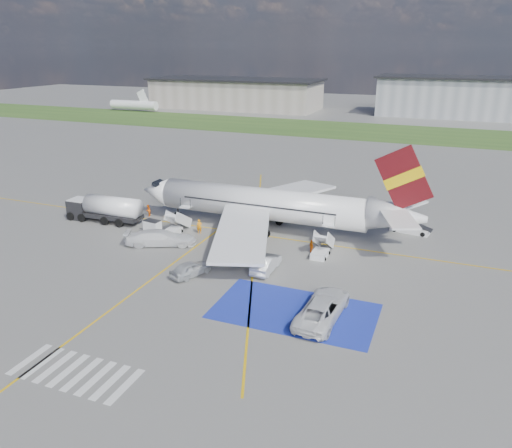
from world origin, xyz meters
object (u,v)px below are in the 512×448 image
(belt_loader, at_px, (410,230))
(car_silver_a, at_px, (191,269))
(gpu_cart, at_px, (153,227))
(fuel_tanker, at_px, (105,211))
(airliner, at_px, (273,205))
(car_silver_b, at_px, (266,263))
(van_white_a, at_px, (323,304))
(van_white_b, at_px, (161,235))

(belt_loader, bearing_deg, car_silver_a, -123.33)
(gpu_cart, bearing_deg, fuel_tanker, 177.02)
(fuel_tanker, bearing_deg, airliner, 10.98)
(airliner, bearing_deg, car_silver_b, -73.65)
(fuel_tanker, bearing_deg, car_silver_a, -30.83)
(belt_loader, bearing_deg, car_silver_b, -117.21)
(belt_loader, xyz_separation_m, van_white_a, (-4.90, -23.89, 0.84))
(airliner, relative_size, van_white_a, 5.69)
(gpu_cart, distance_m, van_white_b, 4.30)
(gpu_cart, height_order, car_silver_b, gpu_cart)
(gpu_cart, height_order, car_silver_a, gpu_cart)
(car_silver_b, bearing_deg, belt_loader, -126.43)
(car_silver_b, bearing_deg, gpu_cart, -16.54)
(belt_loader, relative_size, van_white_b, 0.84)
(airliner, relative_size, car_silver_a, 8.21)
(car_silver_b, bearing_deg, airliner, -73.50)
(fuel_tanker, xyz_separation_m, belt_loader, (37.50, 10.52, -1.10))
(car_silver_a, distance_m, van_white_b, 9.26)
(gpu_cart, relative_size, car_silver_a, 0.48)
(airliner, xyz_separation_m, van_white_a, (11.00, -18.11, -2.18))
(van_white_a, bearing_deg, van_white_b, -19.53)
(airliner, distance_m, van_white_a, 21.31)
(airliner, height_order, van_white_a, airliner)
(airliner, relative_size, car_silver_b, 7.34)
(airliner, height_order, belt_loader, airliner)
(fuel_tanker, relative_size, van_white_a, 1.60)
(airliner, relative_size, fuel_tanker, 3.57)
(fuel_tanker, bearing_deg, gpu_cart, -11.46)
(car_silver_a, relative_size, car_silver_b, 0.89)
(gpu_cart, distance_m, belt_loader, 31.75)
(airliner, height_order, van_white_b, airliner)
(airliner, relative_size, belt_loader, 7.21)
(fuel_tanker, height_order, van_white_a, fuel_tanker)
(belt_loader, bearing_deg, airliner, -150.65)
(gpu_cart, bearing_deg, car_silver_b, -9.61)
(car_silver_a, bearing_deg, van_white_b, -18.01)
(car_silver_a, height_order, car_silver_b, car_silver_b)
(airliner, xyz_separation_m, van_white_b, (-10.45, -9.16, -2.21))
(airliner, xyz_separation_m, gpu_cart, (-13.51, -6.17, -2.64))
(car_silver_b, xyz_separation_m, van_white_a, (7.71, -6.90, 0.39))
(fuel_tanker, relative_size, gpu_cart, 4.82)
(van_white_b, bearing_deg, car_silver_b, -121.55)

